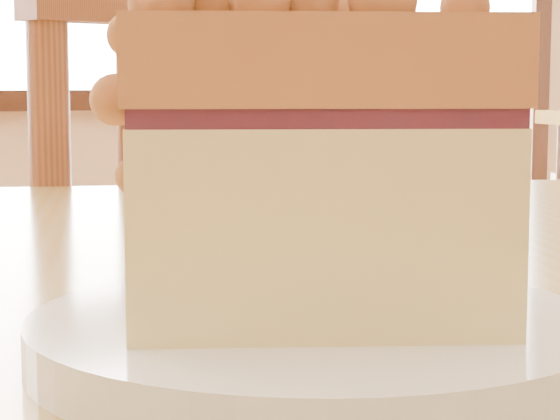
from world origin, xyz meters
name	(u,v)px	position (x,y,z in m)	size (l,w,h in m)	color
entry_door	(449,0)	(2.30, 3.98, 1.20)	(1.08, 0.06, 2.29)	white
cafe_chair_main	(127,392)	(-0.06, 0.91, 0.49)	(0.55, 0.55, 0.97)	brown
plate	(316,340)	(-0.23, 0.06, 0.76)	(0.19, 0.19, 0.02)	white
cake_slice	(316,149)	(-0.23, 0.06, 0.82)	(0.15, 0.13, 0.12)	#F7D58B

